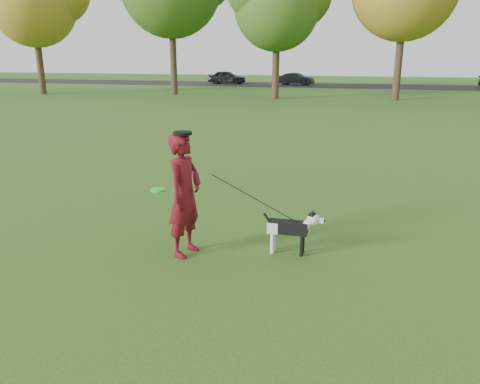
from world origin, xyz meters
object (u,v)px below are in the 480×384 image
(man, at_px, (185,195))
(car_left, at_px, (227,77))
(dog, at_px, (293,227))
(car_mid, at_px, (296,79))

(man, relative_size, car_left, 0.51)
(dog, height_order, car_left, car_left)
(man, bearing_deg, dog, -65.07)
(dog, distance_m, car_left, 41.97)
(car_left, relative_size, car_mid, 1.10)
(man, distance_m, dog, 1.74)
(man, bearing_deg, car_mid, 16.06)
(dog, bearing_deg, man, -166.21)
(man, relative_size, car_mid, 0.56)
(car_left, bearing_deg, man, -162.86)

